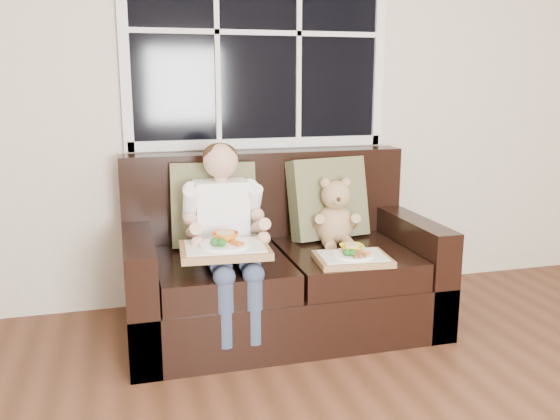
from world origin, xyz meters
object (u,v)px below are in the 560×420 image
object	(u,v)px
teddy_bear	(335,216)
tray_left	(225,247)
child	(225,220)
tray_right	(352,257)
loveseat	(279,272)

from	to	relation	value
teddy_bear	tray_left	xyz separation A→B (m)	(-0.71, -0.36, -0.03)
child	tray_left	world-z (taller)	child
child	teddy_bear	size ratio (longest dim) A/B	2.33
tray_right	child	bearing A→B (deg)	165.07
teddy_bear	tray_right	bearing A→B (deg)	-86.62
child	tray_right	size ratio (longest dim) A/B	2.30
teddy_bear	tray_right	world-z (taller)	teddy_bear
loveseat	tray_right	distance (m)	0.50
loveseat	teddy_bear	bearing A→B (deg)	1.99
tray_left	tray_right	bearing A→B (deg)	3.25
child	tray_right	distance (m)	0.69
child	teddy_bear	bearing A→B (deg)	11.39
tray_right	loveseat	bearing A→B (deg)	135.78
tray_left	tray_right	xyz separation A→B (m)	(0.67, -0.01, -0.10)
loveseat	tray_right	world-z (taller)	loveseat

